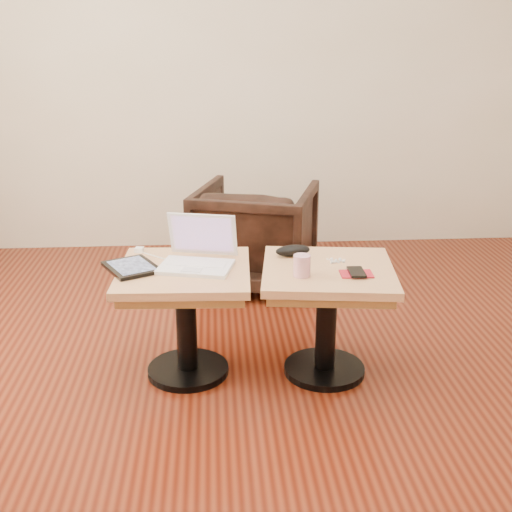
{
  "coord_description": "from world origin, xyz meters",
  "views": [
    {
      "loc": [
        -0.27,
        -2.49,
        1.55
      ],
      "look_at": [
        -0.08,
        0.26,
        0.59
      ],
      "focal_mm": 45.0,
      "sensor_mm": 36.0,
      "label": 1
    }
  ],
  "objects": [
    {
      "name": "charging_adapter",
      "position": [
        -0.64,
        0.5,
        0.55
      ],
      "size": [
        0.05,
        0.05,
        0.02
      ],
      "primitive_type": "cube",
      "rotation": [
        0.0,
        0.0,
        -0.21
      ],
      "color": "white",
      "rests_on": "side_table_left"
    },
    {
      "name": "earbuds_tangle",
      "position": [
        0.3,
        0.29,
        0.55
      ],
      "size": [
        0.08,
        0.05,
        0.02
      ],
      "color": "white",
      "rests_on": "side_table_right"
    },
    {
      "name": "tablet",
      "position": [
        -0.65,
        0.26,
        0.55
      ],
      "size": [
        0.3,
        0.32,
        0.02
      ],
      "rotation": [
        0.0,
        0.0,
        0.49
      ],
      "color": "black",
      "rests_on": "side_table_left"
    },
    {
      "name": "laptop",
      "position": [
        -0.35,
        0.29,
        0.58
      ],
      "size": [
        0.38,
        0.35,
        0.23
      ],
      "rotation": [
        0.0,
        0.0,
        -0.25
      ],
      "color": "white",
      "rests_on": "side_table_left"
    },
    {
      "name": "phone_on_sleeve",
      "position": [
        0.35,
        0.12,
        0.55
      ],
      "size": [
        0.14,
        0.13,
        0.02
      ],
      "rotation": [
        0.0,
        0.0,
        -0.03
      ],
      "color": "#A8150E",
      "rests_on": "side_table_right"
    },
    {
      "name": "side_table_right",
      "position": [
        0.25,
        0.22,
        0.4
      ],
      "size": [
        0.66,
        0.66,
        0.54
      ],
      "rotation": [
        0.0,
        0.0,
        -0.12
      ],
      "color": "black",
      "rests_on": "ground"
    },
    {
      "name": "armchair",
      "position": [
        -0.01,
        1.4,
        0.33
      ],
      "size": [
        0.89,
        0.9,
        0.66
      ],
      "primitive_type": "imported",
      "rotation": [
        0.0,
        0.0,
        2.84
      ],
      "color": "black",
      "rests_on": "ground"
    },
    {
      "name": "side_table_left",
      "position": [
        -0.41,
        0.26,
        0.4
      ],
      "size": [
        0.62,
        0.62,
        0.54
      ],
      "rotation": [
        0.0,
        0.0,
        -0.04
      ],
      "color": "black",
      "rests_on": "ground"
    },
    {
      "name": "striped_cup",
      "position": [
        0.11,
        0.12,
        0.59
      ],
      "size": [
        0.09,
        0.09,
        0.1
      ],
      "primitive_type": "cylinder",
      "rotation": [
        0.0,
        0.0,
        -0.14
      ],
      "color": "#C2436D",
      "rests_on": "side_table_right"
    },
    {
      "name": "room_shell",
      "position": [
        0.0,
        0.0,
        1.35
      ],
      "size": [
        4.52,
        4.52,
        2.71
      ],
      "color": "#491409",
      "rests_on": "ground"
    },
    {
      "name": "glasses_case",
      "position": [
        0.1,
        0.39,
        0.57
      ],
      "size": [
        0.18,
        0.11,
        0.05
      ],
      "primitive_type": "ellipsoid",
      "rotation": [
        0.0,
        0.0,
        0.19
      ],
      "color": "black",
      "rests_on": "side_table_right"
    }
  ]
}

